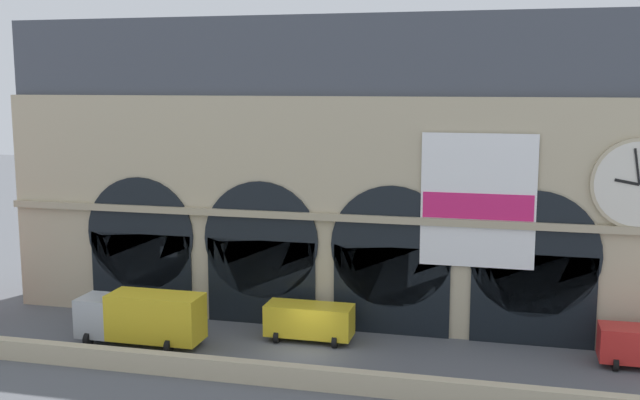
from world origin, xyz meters
The scene contains 5 objects.
ground_plane centered at (0.00, 0.00, 0.00)m, with size 200.00×200.00×0.00m, color #54565B.
quay_parapet_wall centered at (0.00, -4.40, 0.56)m, with size 90.00×0.70×1.13m, color #BCAD8C.
station_building centered at (0.04, 7.99, 9.41)m, with size 43.28×6.37×19.36m.
box_truck_midwest centered at (-9.70, -0.52, 1.70)m, with size 7.50×2.91×3.12m.
van_center centered at (-0.36, 2.57, 1.25)m, with size 5.20×2.48×2.20m.
Camera 1 is at (10.91, -39.77, 15.34)m, focal length 42.80 mm.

